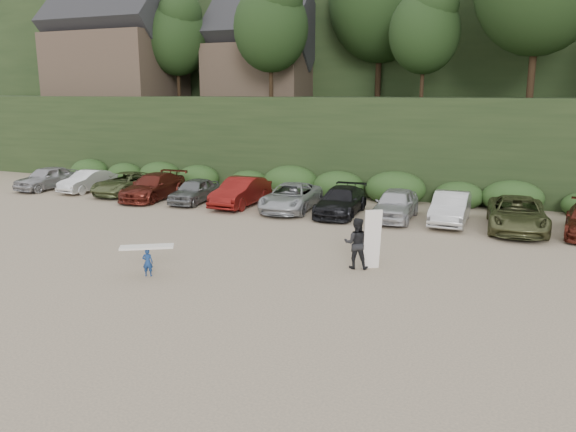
% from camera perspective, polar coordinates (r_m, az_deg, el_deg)
% --- Properties ---
extents(ground, '(120.00, 120.00, 0.00)m').
position_cam_1_polar(ground, '(20.64, -0.78, -5.42)').
color(ground, tan).
rests_on(ground, ground).
extents(hillside_backdrop, '(90.00, 41.50, 28.00)m').
position_cam_1_polar(hillside_backdrop, '(54.76, 14.77, 17.22)').
color(hillside_backdrop, black).
rests_on(hillside_backdrop, ground).
extents(parked_cars, '(39.37, 6.02, 1.61)m').
position_cam_1_polar(parked_cars, '(29.96, 3.95, 1.71)').
color(parked_cars, '#A3A3A7').
rests_on(parked_cars, ground).
extents(child_surfer, '(1.83, 1.40, 1.10)m').
position_cam_1_polar(child_surfer, '(20.28, -14.11, -3.92)').
color(child_surfer, navy).
rests_on(child_surfer, ground).
extents(adult_surfer, '(1.42, 0.90, 2.23)m').
position_cam_1_polar(adult_surfer, '(20.65, 7.11, -2.73)').
color(adult_surfer, black).
rests_on(adult_surfer, ground).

